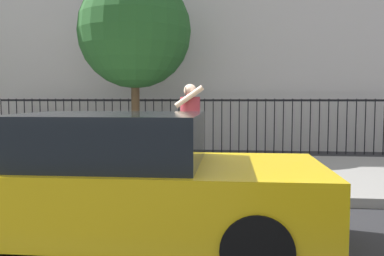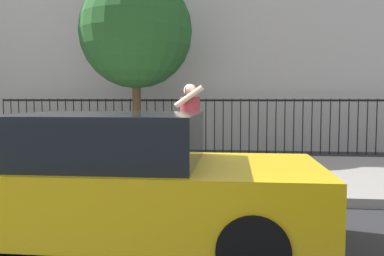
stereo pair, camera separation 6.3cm
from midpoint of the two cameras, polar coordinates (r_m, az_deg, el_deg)
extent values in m
plane|color=#28282B|center=(6.40, -5.99, -10.42)|extent=(60.00, 60.00, 0.00)
cube|color=gray|center=(8.50, -2.90, -6.22)|extent=(28.00, 4.40, 0.15)
cube|color=black|center=(12.03, -0.19, 3.92)|extent=(12.00, 0.04, 0.06)
cylinder|color=black|center=(14.03, -25.34, 0.50)|extent=(0.03, 0.03, 1.60)
cylinder|color=black|center=(13.90, -24.45, 0.49)|extent=(0.03, 0.03, 1.60)
cylinder|color=black|center=(13.77, -23.53, 0.49)|extent=(0.03, 0.03, 1.60)
cylinder|color=black|center=(13.65, -22.60, 0.49)|extent=(0.03, 0.03, 1.60)
cylinder|color=black|center=(13.53, -21.65, 0.48)|extent=(0.03, 0.03, 1.60)
cylinder|color=black|center=(13.41, -20.68, 0.48)|extent=(0.03, 0.03, 1.60)
cylinder|color=black|center=(13.30, -19.70, 0.47)|extent=(0.03, 0.03, 1.60)
cylinder|color=black|center=(13.19, -18.70, 0.47)|extent=(0.03, 0.03, 1.60)
cylinder|color=black|center=(13.09, -17.68, 0.46)|extent=(0.03, 0.03, 1.60)
cylinder|color=black|center=(12.99, -16.65, 0.46)|extent=(0.03, 0.03, 1.60)
cylinder|color=black|center=(12.89, -15.61, 0.45)|extent=(0.03, 0.03, 1.60)
cylinder|color=black|center=(12.80, -14.54, 0.45)|extent=(0.03, 0.03, 1.60)
cylinder|color=black|center=(12.71, -13.46, 0.44)|extent=(0.03, 0.03, 1.60)
cylinder|color=black|center=(12.63, -12.37, 0.44)|extent=(0.03, 0.03, 1.60)
cylinder|color=black|center=(12.55, -11.27, 0.43)|extent=(0.03, 0.03, 1.60)
cylinder|color=black|center=(12.48, -10.15, 0.42)|extent=(0.03, 0.03, 1.60)
cylinder|color=black|center=(12.41, -9.01, 0.42)|extent=(0.03, 0.03, 1.60)
cylinder|color=black|center=(12.35, -7.87, 0.41)|extent=(0.03, 0.03, 1.60)
cylinder|color=black|center=(12.29, -6.71, 0.40)|extent=(0.03, 0.03, 1.60)
cylinder|color=black|center=(12.23, -5.55, 0.39)|extent=(0.03, 0.03, 1.60)
cylinder|color=black|center=(12.18, -4.37, 0.39)|extent=(0.03, 0.03, 1.60)
cylinder|color=black|center=(12.14, -3.19, 0.38)|extent=(0.03, 0.03, 1.60)
cylinder|color=black|center=(12.10, -1.99, 0.37)|extent=(0.03, 0.03, 1.60)
cylinder|color=black|center=(12.07, -0.79, 0.36)|extent=(0.03, 0.03, 1.60)
cylinder|color=black|center=(12.04, 0.41, 0.35)|extent=(0.03, 0.03, 1.60)
cylinder|color=black|center=(12.02, 1.63, 0.34)|extent=(0.03, 0.03, 1.60)
cylinder|color=black|center=(12.00, 2.84, 0.33)|extent=(0.03, 0.03, 1.60)
cylinder|color=black|center=(11.99, 4.06, 0.33)|extent=(0.03, 0.03, 1.60)
cylinder|color=black|center=(11.99, 5.28, 0.32)|extent=(0.03, 0.03, 1.60)
cylinder|color=black|center=(11.99, 6.50, 0.31)|extent=(0.03, 0.03, 1.60)
cylinder|color=black|center=(11.99, 7.72, 0.30)|extent=(0.03, 0.03, 1.60)
cylinder|color=black|center=(12.00, 8.94, 0.29)|extent=(0.03, 0.03, 1.60)
cylinder|color=black|center=(12.02, 10.15, 0.28)|extent=(0.03, 0.03, 1.60)
cylinder|color=black|center=(12.04, 11.36, 0.27)|extent=(0.03, 0.03, 1.60)
cylinder|color=black|center=(12.07, 12.57, 0.26)|extent=(0.03, 0.03, 1.60)
cylinder|color=black|center=(12.10, 13.77, 0.25)|extent=(0.03, 0.03, 1.60)
cylinder|color=black|center=(12.13, 14.97, 0.24)|extent=(0.03, 0.03, 1.60)
cylinder|color=black|center=(12.18, 16.15, 0.23)|extent=(0.03, 0.03, 1.60)
cylinder|color=black|center=(12.22, 17.33, 0.22)|extent=(0.03, 0.03, 1.60)
cylinder|color=black|center=(12.28, 18.50, 0.21)|extent=(0.03, 0.03, 1.60)
cylinder|color=black|center=(12.33, 19.66, 0.20)|extent=(0.03, 0.03, 1.60)
cylinder|color=black|center=(12.40, 20.81, 0.19)|extent=(0.03, 0.03, 1.60)
cylinder|color=black|center=(12.47, 21.94, 0.18)|extent=(0.03, 0.03, 1.60)
cylinder|color=black|center=(12.54, 23.06, 0.17)|extent=(0.03, 0.03, 1.60)
cylinder|color=black|center=(12.62, 24.17, 0.16)|extent=(0.03, 0.03, 1.60)
cylinder|color=black|center=(12.70, 25.27, 0.15)|extent=(0.03, 0.03, 1.60)
cube|color=yellow|center=(4.53, -9.55, -9.19)|extent=(4.22, 1.85, 0.70)
cube|color=black|center=(4.49, -12.12, -1.52)|extent=(2.02, 1.62, 0.55)
cylinder|color=black|center=(5.25, 7.55, -10.12)|extent=(0.64, 0.23, 0.64)
cylinder|color=black|center=(3.68, 8.57, -16.46)|extent=(0.64, 0.23, 0.64)
cylinder|color=black|center=(5.80, -20.53, -8.96)|extent=(0.64, 0.23, 0.64)
cylinder|color=beige|center=(6.94, -0.59, -4.71)|extent=(0.15, 0.15, 0.78)
cylinder|color=beige|center=(7.13, -0.45, -4.46)|extent=(0.15, 0.15, 0.78)
cylinder|color=#992D38|center=(6.96, -0.52, 1.48)|extent=(0.35, 0.35, 0.71)
sphere|color=beige|center=(6.95, -0.52, 5.31)|extent=(0.22, 0.22, 0.22)
cylinder|color=beige|center=(6.75, -0.67, 4.43)|extent=(0.50, 0.10, 0.38)
cylinder|color=beige|center=(7.16, -0.38, 1.39)|extent=(0.09, 0.09, 0.54)
cube|color=black|center=(6.81, -1.13, 5.17)|extent=(0.01, 0.07, 0.15)
cube|color=brown|center=(7.22, -0.34, 0.74)|extent=(0.17, 0.28, 0.34)
cube|color=#333338|center=(10.78, -23.68, -2.87)|extent=(0.08, 0.41, 0.40)
cylinder|color=#4C3823|center=(11.02, -8.12, 2.42)|extent=(0.22, 0.22, 2.55)
sphere|color=#235623|center=(11.15, -8.24, 13.28)|extent=(3.01, 3.01, 3.01)
camera|label=1|loc=(0.03, -90.25, -0.02)|focal=37.88mm
camera|label=2|loc=(0.03, 89.75, 0.02)|focal=37.88mm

